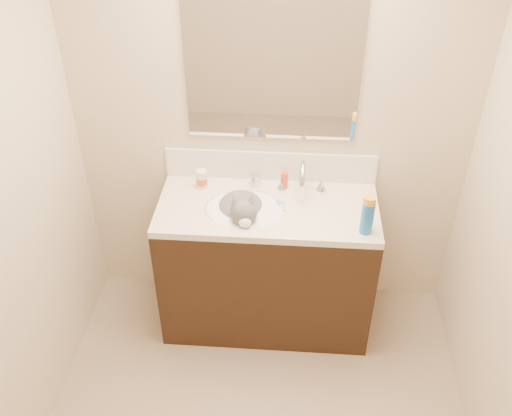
% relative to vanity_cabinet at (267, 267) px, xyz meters
% --- Properties ---
extents(room_shell, '(2.24, 2.54, 2.52)m').
position_rel_vanity_cabinet_xyz_m(room_shell, '(0.00, -0.97, 1.08)').
color(room_shell, beige).
rests_on(room_shell, ground).
extents(vanity_cabinet, '(1.20, 0.55, 0.82)m').
position_rel_vanity_cabinet_xyz_m(vanity_cabinet, '(0.00, 0.00, 0.00)').
color(vanity_cabinet, black).
rests_on(vanity_cabinet, ground).
extents(counter_slab, '(1.20, 0.55, 0.04)m').
position_rel_vanity_cabinet_xyz_m(counter_slab, '(0.00, 0.00, 0.43)').
color(counter_slab, beige).
rests_on(counter_slab, vanity_cabinet).
extents(basin, '(0.45, 0.36, 0.14)m').
position_rel_vanity_cabinet_xyz_m(basin, '(-0.12, -0.03, 0.38)').
color(basin, white).
rests_on(basin, vanity_cabinet).
extents(faucet, '(0.28, 0.20, 0.21)m').
position_rel_vanity_cabinet_xyz_m(faucet, '(0.18, 0.14, 0.54)').
color(faucet, silver).
rests_on(faucet, counter_slab).
extents(cat, '(0.36, 0.41, 0.31)m').
position_rel_vanity_cabinet_xyz_m(cat, '(-0.14, -0.02, 0.42)').
color(cat, '#535053').
rests_on(cat, basin).
extents(backsplash, '(1.20, 0.02, 0.18)m').
position_rel_vanity_cabinet_xyz_m(backsplash, '(0.00, 0.26, 0.54)').
color(backsplash, silver).
rests_on(backsplash, counter_slab).
extents(mirror, '(0.90, 0.02, 0.80)m').
position_rel_vanity_cabinet_xyz_m(mirror, '(0.00, 0.26, 1.13)').
color(mirror, white).
rests_on(mirror, room_shell).
extents(pill_bottle, '(0.08, 0.08, 0.11)m').
position_rel_vanity_cabinet_xyz_m(pill_bottle, '(-0.38, 0.15, 0.51)').
color(pill_bottle, silver).
rests_on(pill_bottle, counter_slab).
extents(pill_label, '(0.08, 0.08, 0.04)m').
position_rel_vanity_cabinet_xyz_m(pill_label, '(-0.38, 0.15, 0.50)').
color(pill_label, '#D64B23').
rests_on(pill_label, pill_bottle).
extents(silver_jar, '(0.07, 0.07, 0.07)m').
position_rel_vanity_cabinet_xyz_m(silver_jar, '(-0.08, 0.19, 0.48)').
color(silver_jar, '#B7B7BC').
rests_on(silver_jar, counter_slab).
extents(amber_bottle, '(0.05, 0.05, 0.10)m').
position_rel_vanity_cabinet_xyz_m(amber_bottle, '(0.08, 0.18, 0.50)').
color(amber_bottle, '#C44317').
rests_on(amber_bottle, counter_slab).
extents(toothbrush, '(0.07, 0.12, 0.01)m').
position_rel_vanity_cabinet_xyz_m(toothbrush, '(0.06, 0.02, 0.45)').
color(toothbrush, silver).
rests_on(toothbrush, counter_slab).
extents(toothbrush_head, '(0.03, 0.04, 0.02)m').
position_rel_vanity_cabinet_xyz_m(toothbrush_head, '(0.06, 0.02, 0.46)').
color(toothbrush_head, '#6BA4E3').
rests_on(toothbrush_head, counter_slab).
extents(spray_can, '(0.08, 0.08, 0.18)m').
position_rel_vanity_cabinet_xyz_m(spray_can, '(0.51, -0.18, 0.54)').
color(spray_can, blue).
rests_on(spray_can, counter_slab).
extents(spray_cap, '(0.07, 0.07, 0.04)m').
position_rel_vanity_cabinet_xyz_m(spray_cap, '(0.51, -0.18, 0.65)').
color(spray_cap, gold).
rests_on(spray_cap, spray_can).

